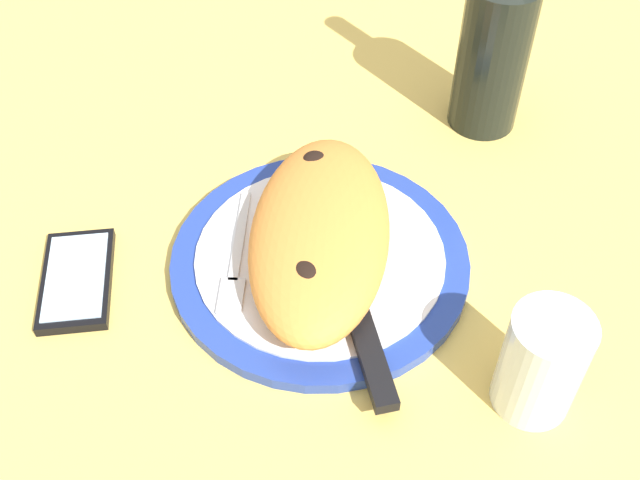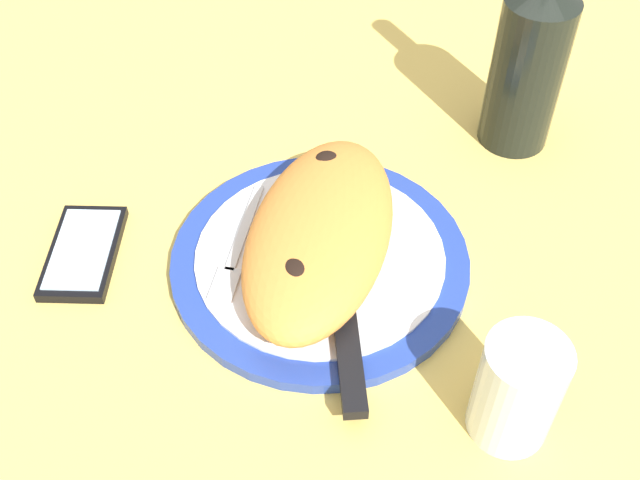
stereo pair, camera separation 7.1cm
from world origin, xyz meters
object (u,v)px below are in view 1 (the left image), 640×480
(plate, at_px, (320,260))
(smartphone, at_px, (77,279))
(water_glass, at_px, (540,368))
(wine_bottle, at_px, (495,44))
(knife, at_px, (360,323))
(calzone, at_px, (320,234))
(fork, at_px, (237,261))

(plate, xyz_separation_m, smartphone, (0.08, -0.21, -0.00))
(water_glass, height_order, wine_bottle, wine_bottle)
(knife, xyz_separation_m, smartphone, (0.01, -0.27, -0.02))
(wine_bottle, bearing_deg, smartphone, -43.34)
(smartphone, distance_m, water_glass, 0.42)
(knife, bearing_deg, calzone, -140.68)
(water_glass, bearing_deg, plate, -113.20)
(calzone, height_order, wine_bottle, wine_bottle)
(plate, bearing_deg, water_glass, 66.80)
(calzone, xyz_separation_m, water_glass, (0.09, 0.21, -0.00))
(plate, height_order, fork, fork)
(fork, relative_size, wine_bottle, 0.58)
(smartphone, distance_m, wine_bottle, 0.48)
(plate, distance_m, knife, 0.09)
(plate, height_order, water_glass, water_glass)
(smartphone, height_order, water_glass, water_glass)
(calzone, xyz_separation_m, fork, (0.03, -0.07, -0.03))
(smartphone, xyz_separation_m, water_glass, (0.00, 0.42, 0.04))
(plate, xyz_separation_m, knife, (0.07, 0.06, 0.01))
(plate, distance_m, fork, 0.08)
(fork, xyz_separation_m, smartphone, (0.05, -0.14, -0.01))
(plate, bearing_deg, smartphone, -68.18)
(knife, height_order, water_glass, water_glass)
(knife, height_order, wine_bottle, wine_bottle)
(fork, relative_size, smartphone, 1.17)
(water_glass, bearing_deg, knife, -97.10)
(fork, distance_m, wine_bottle, 0.35)
(calzone, bearing_deg, knife, 39.32)
(calzone, relative_size, fork, 1.79)
(calzone, distance_m, wine_bottle, 0.29)
(plate, bearing_deg, calzone, 5.45)
(knife, height_order, smartphone, knife)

